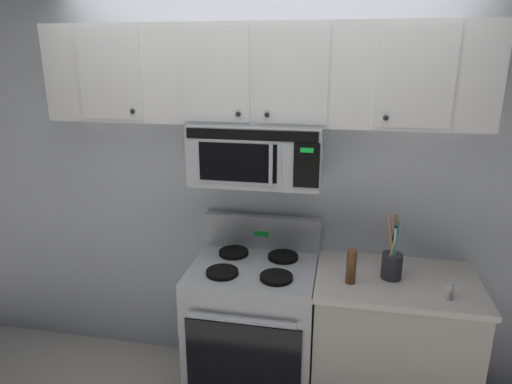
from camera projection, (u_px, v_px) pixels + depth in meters
name	position (u px, v px, depth m)	size (l,w,h in m)	color
back_wall	(265.00, 179.00, 2.97)	(5.20, 0.10, 2.70)	silver
stove_range	(254.00, 327.00, 2.89)	(0.76, 0.69, 1.12)	#B7BABF
over_range_microwave	(258.00, 153.00, 2.67)	(0.76, 0.43, 0.35)	#B7BABF
upper_cabinets	(259.00, 74.00, 2.57)	(2.50, 0.36, 0.55)	silver
counter_segment	(390.00, 345.00, 2.74)	(0.93, 0.65, 0.90)	#BCB7AD
utensil_crock_charcoal	(392.00, 262.00, 2.58)	(0.12, 0.13, 0.38)	#2D2D33
salt_shaker	(449.00, 290.00, 2.38)	(0.05, 0.05, 0.10)	white
pepper_mill	(351.00, 267.00, 2.53)	(0.06, 0.06, 0.20)	brown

